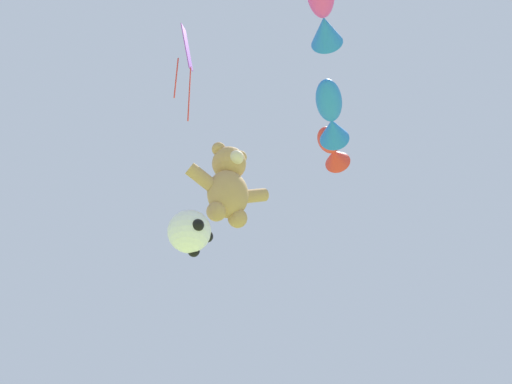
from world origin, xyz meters
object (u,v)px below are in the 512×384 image
object	(u,v)px
soccer_ball_kite	(190,232)
diamond_kite	(187,53)
fish_kite_cobalt	(331,116)
fish_kite_magenta	(323,11)
fish_kite_crimson	(332,149)
teddy_bear_kite	(228,184)

from	to	relation	value
soccer_ball_kite	diamond_kite	world-z (taller)	diamond_kite
diamond_kite	fish_kite_cobalt	bearing A→B (deg)	-12.83
fish_kite_cobalt	fish_kite_magenta	distance (m)	2.52
fish_kite_crimson	teddy_bear_kite	bearing A→B (deg)	-165.58
fish_kite_cobalt	fish_kite_crimson	bearing A→B (deg)	49.26
soccer_ball_kite	fish_kite_cobalt	bearing A→B (deg)	-4.56
fish_kite_crimson	fish_kite_cobalt	distance (m)	1.76
soccer_ball_kite	fish_kite_magenta	size ratio (longest dim) A/B	0.43
soccer_ball_kite	fish_kite_crimson	world-z (taller)	fish_kite_crimson
soccer_ball_kite	diamond_kite	size ratio (longest dim) A/B	0.27
fish_kite_cobalt	diamond_kite	distance (m)	3.77
fish_kite_crimson	fish_kite_magenta	size ratio (longest dim) A/B	0.85
soccer_ball_kite	fish_kite_cobalt	distance (m)	5.34
teddy_bear_kite	soccer_ball_kite	distance (m)	1.55
diamond_kite	teddy_bear_kite	bearing A→B (deg)	-24.59
teddy_bear_kite	diamond_kite	distance (m)	3.88
fish_kite_crimson	diamond_kite	size ratio (longest dim) A/B	0.54
teddy_bear_kite	fish_kite_magenta	bearing A→B (deg)	-64.89
teddy_bear_kite	soccer_ball_kite	xyz separation A→B (m)	(-0.76, -0.09, -1.35)
teddy_bear_kite	fish_kite_cobalt	bearing A→B (deg)	-7.86
teddy_bear_kite	diamond_kite	world-z (taller)	diamond_kite
teddy_bear_kite	diamond_kite	bearing A→B (deg)	155.41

